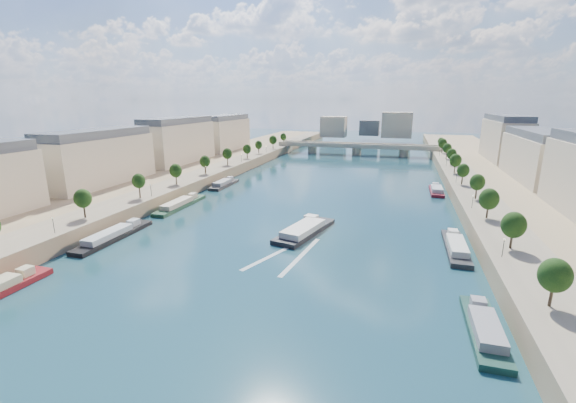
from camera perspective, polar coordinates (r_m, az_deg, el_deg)
The scene contains 17 objects.
ground at distance 149.56m, azimuth 4.25°, elevation 0.20°, with size 700.00×700.00×0.00m, color #0C2835.
quay_left at distance 178.03m, azimuth -19.03°, elevation 2.62°, with size 44.00×520.00×5.00m, color #9E8460.
quay_right at distance 151.79m, azimuth 31.88°, elevation -0.86°, with size 44.00×520.00×5.00m, color #9E8460.
pave_left at distance 169.37m, azimuth -14.94°, elevation 3.22°, with size 14.00×520.00×0.10m, color gray.
pave_right at distance 147.76m, azimuth 26.43°, elevation 0.49°, with size 14.00×520.00×0.10m, color gray.
trees_left at distance 169.08m, azimuth -14.13°, elevation 5.13°, with size 4.80×268.80×8.26m.
trees_right at distance 156.00m, azimuth 25.35°, elevation 3.35°, with size 4.80×268.80×8.26m.
lamps_left at distance 158.18m, azimuth -15.46°, elevation 3.40°, with size 0.36×200.36×4.28m.
lamps_right at distance 151.26m, azimuth 24.57°, elevation 2.07°, with size 0.36×200.36×4.28m.
buildings_left at distance 193.06m, azimuth -20.52°, elevation 7.59°, with size 16.00×226.00×23.20m.
buildings_right at distance 164.48m, azimuth 35.85°, elevation 4.61°, with size 16.00×226.00×23.20m.
skyline at distance 362.81m, azimuth 12.33°, elevation 10.88°, with size 79.00×42.00×22.00m.
bridge at distance 277.73m, azimuth 10.15°, elevation 7.88°, with size 112.00×12.00×8.15m.
tour_barge at distance 112.39m, azimuth 2.49°, elevation -4.27°, with size 13.50×27.23×3.67m.
wake at distance 97.70m, azimuth 0.10°, elevation -7.86°, with size 13.69×25.96×0.04m.
moored_barges_left at distance 120.09m, azimuth -23.79°, elevation -4.36°, with size 5.00×158.43×3.60m.
moored_barges_right at distance 95.39m, azimuth 24.64°, elevation -9.35°, with size 5.00×162.50×3.60m.
Camera 1 is at (30.05, -41.55, 37.77)m, focal length 24.00 mm.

